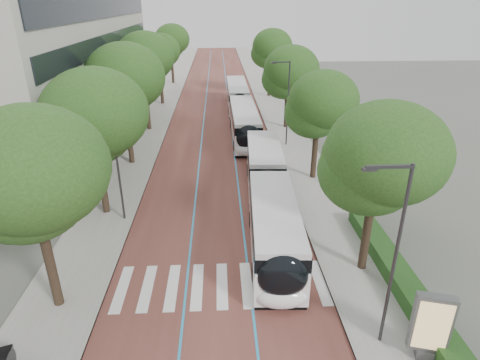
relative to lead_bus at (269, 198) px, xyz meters
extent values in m
plane|color=#51544C|center=(-3.33, -7.37, -1.63)|extent=(160.00, 160.00, 0.00)
cube|color=#572D26|center=(-3.33, 32.63, -1.62)|extent=(11.00, 140.00, 0.02)
cube|color=gray|center=(-10.83, 32.63, -1.57)|extent=(4.00, 140.00, 0.12)
cube|color=gray|center=(4.17, 32.63, -1.57)|extent=(4.00, 140.00, 0.12)
cube|color=gray|center=(-8.93, 32.63, -1.57)|extent=(0.20, 140.00, 0.14)
cube|color=gray|center=(2.27, 32.63, -1.57)|extent=(0.20, 140.00, 0.14)
cube|color=silver|center=(-8.13, -6.37, -1.60)|extent=(0.55, 3.60, 0.01)
cube|color=silver|center=(-6.88, -6.37, -1.60)|extent=(0.55, 3.60, 0.01)
cube|color=silver|center=(-5.63, -6.37, -1.60)|extent=(0.55, 3.60, 0.01)
cube|color=silver|center=(-4.38, -6.37, -1.60)|extent=(0.55, 3.60, 0.01)
cube|color=silver|center=(-3.13, -6.37, -1.60)|extent=(0.55, 3.60, 0.01)
cube|color=silver|center=(-1.88, -6.37, -1.60)|extent=(0.55, 3.60, 0.01)
cube|color=silver|center=(-0.63, -6.37, -1.60)|extent=(0.55, 3.60, 0.01)
cube|color=silver|center=(0.62, -6.37, -1.60)|extent=(0.55, 3.60, 0.01)
cube|color=silver|center=(1.87, -6.37, -1.60)|extent=(0.55, 3.60, 0.01)
cube|color=teal|center=(-4.93, 32.63, -1.60)|extent=(0.12, 126.00, 0.01)
cube|color=teal|center=(-1.73, 32.63, -1.60)|extent=(0.12, 126.00, 0.01)
cube|color=#9F9D93|center=(-22.83, 20.63, 5.37)|extent=(18.00, 40.00, 14.00)
cube|color=black|center=(-13.78, 20.63, 1.37)|extent=(0.12, 38.00, 1.60)
cube|color=black|center=(-13.78, 20.63, 4.57)|extent=(0.12, 38.00, 1.60)
cube|color=black|center=(-13.78, 20.63, 7.77)|extent=(0.12, 38.00, 1.60)
cube|color=black|center=(-13.78, 20.63, 10.77)|extent=(0.12, 38.00, 1.60)
cube|color=#173F15|center=(5.77, -7.37, -1.11)|extent=(1.20, 14.00, 0.80)
cylinder|color=#313133|center=(3.47, -10.37, 2.49)|extent=(0.14, 0.14, 8.00)
cube|color=#313133|center=(2.67, -10.37, 6.39)|extent=(1.70, 0.12, 0.12)
cube|color=#313133|center=(1.97, -10.37, 6.31)|extent=(0.50, 0.20, 0.10)
cylinder|color=#313133|center=(3.47, 14.63, 2.49)|extent=(0.14, 0.14, 8.00)
cube|color=#313133|center=(2.67, 14.63, 6.39)|extent=(1.70, 0.12, 0.12)
cube|color=#313133|center=(1.97, 14.63, 6.31)|extent=(0.50, 0.20, 0.10)
cylinder|color=#313133|center=(-9.43, 0.63, 2.49)|extent=(0.14, 0.14, 8.00)
cylinder|color=black|center=(-10.83, -7.37, 0.67)|extent=(0.44, 0.44, 4.60)
ellipsoid|color=#1F4416|center=(-10.83, -7.37, 4.85)|extent=(6.06, 6.06, 5.15)
cylinder|color=black|center=(-10.83, 1.63, 0.64)|extent=(0.44, 0.44, 4.54)
ellipsoid|color=#1F4416|center=(-10.83, 1.63, 4.76)|extent=(6.40, 6.40, 5.44)
cylinder|color=black|center=(-10.83, 10.63, 0.84)|extent=(0.44, 0.44, 4.94)
ellipsoid|color=#1F4416|center=(-10.83, 10.63, 5.33)|extent=(6.39, 6.39, 5.43)
cylinder|color=black|center=(-10.83, 20.63, 0.95)|extent=(0.44, 0.44, 5.15)
ellipsoid|color=#1F4416|center=(-10.83, 20.63, 5.63)|extent=(6.00, 6.00, 5.10)
cylinder|color=black|center=(-10.83, 32.63, 0.69)|extent=(0.44, 0.44, 4.64)
ellipsoid|color=#1F4416|center=(-10.83, 32.63, 4.91)|extent=(5.17, 5.17, 4.39)
cylinder|color=black|center=(-10.83, 47.63, 0.74)|extent=(0.44, 0.44, 4.73)
ellipsoid|color=#1F4416|center=(-10.83, 47.63, 5.04)|extent=(5.75, 5.75, 4.89)
cylinder|color=black|center=(4.37, -5.37, 0.54)|extent=(0.44, 0.44, 4.33)
ellipsoid|color=#1F4416|center=(4.37, -5.37, 4.47)|extent=(5.77, 5.77, 4.91)
cylinder|color=black|center=(4.37, 6.63, 0.43)|extent=(0.44, 0.44, 4.12)
ellipsoid|color=#1F4416|center=(4.37, 6.63, 4.18)|extent=(5.23, 5.23, 4.45)
cylinder|color=black|center=(4.37, 20.63, 0.46)|extent=(0.44, 0.44, 4.17)
ellipsoid|color=#1F4416|center=(4.37, 20.63, 4.24)|extent=(5.92, 5.92, 5.03)
cylinder|color=black|center=(4.37, 36.63, 0.71)|extent=(0.44, 0.44, 4.68)
ellipsoid|color=#1F4416|center=(4.37, 36.63, 4.97)|extent=(5.69, 5.69, 4.84)
cylinder|color=black|center=(0.07, 1.30, 0.15)|extent=(2.34, 1.02, 2.30)
cube|color=white|center=(-0.20, -3.83, -0.37)|extent=(2.98, 9.48, 1.82)
cube|color=black|center=(-0.20, -3.83, 0.77)|extent=(3.01, 9.29, 0.97)
cube|color=silver|center=(-0.20, -3.83, 1.42)|extent=(2.92, 9.29, 0.31)
cube|color=black|center=(-0.20, -3.83, -1.45)|extent=(2.91, 9.10, 0.35)
cube|color=white|center=(0.29, 5.61, -0.37)|extent=(2.90, 7.86, 1.82)
cube|color=black|center=(0.29, 5.61, 0.77)|extent=(2.93, 7.71, 0.97)
cube|color=silver|center=(0.29, 5.61, 1.42)|extent=(2.84, 7.70, 0.31)
cube|color=black|center=(0.29, 5.61, -1.45)|extent=(2.83, 7.55, 0.35)
ellipsoid|color=black|center=(-0.43, -8.35, 0.38)|extent=(2.40, 1.22, 2.28)
ellipsoid|color=white|center=(-0.44, -8.40, -0.76)|extent=(2.40, 1.12, 1.14)
cylinder|color=black|center=(-1.45, -6.04, -1.13)|extent=(0.35, 1.01, 1.00)
cylinder|color=black|center=(0.81, -6.16, -1.13)|extent=(0.35, 1.01, 1.00)
cylinder|color=black|center=(-0.75, 7.34, -1.13)|extent=(0.35, 1.01, 1.00)
cylinder|color=black|center=(1.51, 7.22, -1.13)|extent=(0.35, 1.01, 1.00)
cylinder|color=black|center=(-1.17, -0.69, -1.13)|extent=(0.35, 1.01, 1.00)
cylinder|color=black|center=(1.09, -0.81, -1.13)|extent=(0.35, 1.01, 1.00)
cube|color=white|center=(-0.54, 17.07, -0.37)|extent=(2.58, 12.02, 1.82)
cube|color=black|center=(-0.54, 17.07, 0.77)|extent=(2.62, 11.78, 0.97)
cube|color=silver|center=(-0.54, 17.07, 1.42)|extent=(2.53, 11.78, 0.31)
cube|color=black|center=(-0.54, 17.07, -1.45)|extent=(2.53, 11.54, 0.35)
ellipsoid|color=black|center=(-0.50, 11.22, 0.38)|extent=(2.36, 1.12, 2.28)
ellipsoid|color=white|center=(-0.50, 11.17, -0.76)|extent=(2.36, 1.02, 1.14)
cylinder|color=black|center=(-1.64, 13.46, -1.13)|extent=(0.31, 1.00, 1.00)
cylinder|color=black|center=(0.62, 13.48, -1.13)|extent=(0.31, 1.00, 1.00)
cylinder|color=black|center=(-1.69, 20.86, -1.13)|extent=(0.31, 1.00, 1.00)
cylinder|color=black|center=(0.57, 20.88, -1.13)|extent=(0.31, 1.00, 1.00)
cube|color=white|center=(-0.62, 30.15, -0.37)|extent=(2.50, 12.00, 1.82)
cube|color=black|center=(-0.62, 30.15, 0.77)|extent=(2.54, 11.76, 0.97)
cube|color=silver|center=(-0.62, 30.15, 1.42)|extent=(2.45, 11.76, 0.31)
cube|color=black|center=(-0.62, 30.15, -1.45)|extent=(2.45, 11.52, 0.35)
ellipsoid|color=black|center=(-0.63, 24.30, 0.38)|extent=(2.35, 1.10, 2.28)
ellipsoid|color=white|center=(-0.63, 24.25, -0.76)|extent=(2.35, 1.00, 1.14)
cylinder|color=black|center=(-1.75, 26.55, -1.13)|extent=(0.30, 1.00, 1.00)
cylinder|color=black|center=(0.51, 26.55, -1.13)|extent=(0.30, 1.00, 1.00)
cylinder|color=black|center=(-1.75, 33.95, -1.13)|extent=(0.30, 1.00, 1.00)
cylinder|color=black|center=(0.51, 33.95, -1.13)|extent=(0.30, 1.00, 1.00)
cube|color=#59595B|center=(4.89, -11.32, -1.28)|extent=(0.80, 0.73, 0.45)
cube|color=#59595B|center=(4.89, -11.32, 0.23)|extent=(1.51, 0.78, 2.58)
cube|color=tan|center=(4.84, -11.53, 0.23)|extent=(1.19, 0.36, 2.25)
camera|label=1|loc=(-3.10, -22.67, 11.58)|focal=30.00mm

